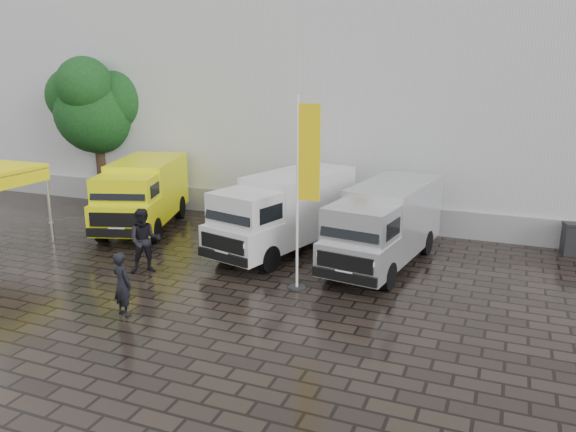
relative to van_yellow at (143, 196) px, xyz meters
name	(u,v)px	position (x,y,z in m)	size (l,w,h in m)	color
ground	(277,304)	(7.55, -4.72, -1.28)	(120.00, 120.00, 0.00)	black
exhibition_hall	(446,68)	(9.55, 11.28, 4.72)	(44.00, 16.00, 12.00)	silver
hall_plinth	(409,220)	(9.55, 3.23, -0.78)	(44.00, 0.15, 1.00)	gray
van_yellow	(143,196)	(0.00, 0.00, 0.00)	(2.14, 5.56, 2.57)	#E5E90C
van_white	(284,214)	(6.02, -0.52, 0.00)	(1.97, 5.91, 2.56)	silver
van_silver	(384,227)	(9.44, -0.71, -0.04)	(1.92, 5.75, 2.49)	silver
flagpole	(304,184)	(7.82, -3.49, 1.71)	(0.88, 0.50, 5.32)	black
tree	(97,106)	(-4.71, 3.42, 3.04)	(3.75, 3.88, 6.74)	black
wheelie_bin	(573,239)	(15.02, 2.68, -0.75)	(0.64, 0.64, 1.07)	black
person_front	(122,284)	(4.26, -6.74, -0.46)	(0.60, 0.39, 1.65)	black
person_tent	(145,241)	(2.95, -3.98, -0.30)	(0.96, 0.75, 1.97)	black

